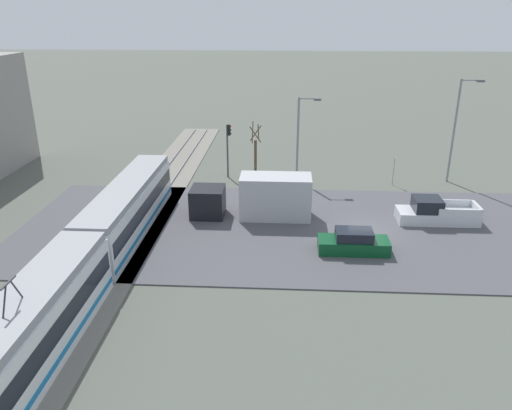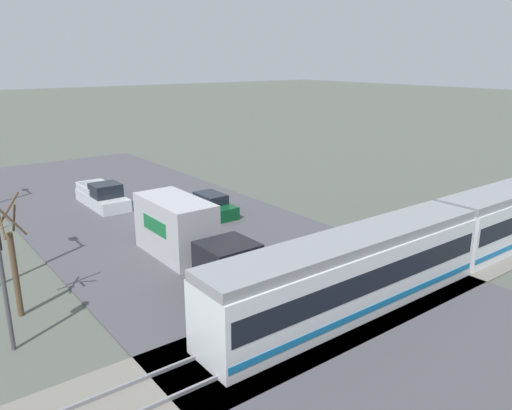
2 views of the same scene
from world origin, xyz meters
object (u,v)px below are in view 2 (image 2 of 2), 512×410
(box_truck, at_px, (187,235))
(traffic_light_pole, at_px, (1,270))
(light_rail_tram, at_px, (451,237))
(street_tree, at_px, (14,263))
(pickup_truck, at_px, (103,197))
(sedan_car_0, at_px, (211,206))

(box_truck, relative_size, traffic_light_pole, 1.80)
(light_rail_tram, xyz_separation_m, box_truck, (10.22, -8.71, -0.16))
(light_rail_tram, relative_size, street_tree, 5.57)
(light_rail_tram, distance_m, pickup_truck, 23.54)
(pickup_truck, distance_m, street_tree, 15.97)
(light_rail_tram, distance_m, sedan_car_0, 15.70)
(traffic_light_pole, bearing_deg, light_rail_tram, 164.23)
(light_rail_tram, height_order, street_tree, street_tree)
(light_rail_tram, height_order, box_truck, light_rail_tram)
(light_rail_tram, bearing_deg, street_tree, -23.17)
(pickup_truck, relative_size, sedan_car_0, 1.28)
(box_truck, relative_size, street_tree, 1.66)
(street_tree, bearing_deg, light_rail_tram, 156.83)
(box_truck, bearing_deg, street_tree, 5.06)
(box_truck, height_order, street_tree, street_tree)
(traffic_light_pole, height_order, street_tree, street_tree)
(box_truck, height_order, sedan_car_0, box_truck)
(sedan_car_0, distance_m, street_tree, 15.47)
(traffic_light_pole, distance_m, street_tree, 2.73)
(sedan_car_0, relative_size, street_tree, 0.84)
(box_truck, distance_m, street_tree, 8.47)
(pickup_truck, relative_size, street_tree, 1.07)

